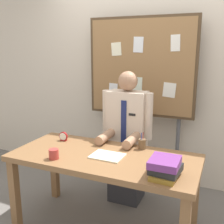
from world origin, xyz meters
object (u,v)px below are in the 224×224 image
pen_holder (142,144)px  coffee_mug (54,154)px  person (127,143)px  open_notebook (107,156)px  desk_clock (63,137)px  desk (104,165)px  bulletin_board (141,70)px  book_stack (165,168)px

pen_holder → coffee_mug: bearing=-140.3°
person → pen_holder: person is taller
open_notebook → desk_clock: bearing=160.5°
open_notebook → person: bearing=93.9°
desk → bulletin_board: bearing=90.0°
bulletin_board → coffee_mug: bearing=-105.8°
book_stack → coffee_mug: size_ratio=3.16×
desk_clock → pen_holder: bearing=6.4°
person → pen_holder: 0.42m
desk_clock → person: bearing=36.2°
desk → bulletin_board: 1.27m
open_notebook → book_stack: bearing=-18.2°
person → desk_clock: 0.68m
desk → pen_holder: 0.40m
bulletin_board → desk_clock: bearing=-122.8°
book_stack → pen_holder: bearing=124.1°
desk → person: person is taller
person → pen_holder: bearing=-49.4°
bulletin_board → coffee_mug: bulletin_board is taller
open_notebook → coffee_mug: 0.46m
desk → pen_holder: size_ratio=10.22×
coffee_mug → pen_holder: (0.62, 0.51, 0.01)m
person → coffee_mug: (-0.36, -0.82, 0.12)m
desk_clock → coffee_mug: bearing=-66.8°
bulletin_board → open_notebook: 1.24m
desk → person: bearing=90.0°
coffee_mug → pen_holder: pen_holder is taller
bulletin_board → pen_holder: 1.01m
bulletin_board → desk: bearing=-90.0°
desk → desk_clock: (-0.54, 0.18, 0.13)m
bulletin_board → pen_holder: size_ratio=12.52×
book_stack → bulletin_board: bearing=115.5°
book_stack → open_notebook: (-0.54, 0.18, -0.07)m
bulletin_board → open_notebook: size_ratio=7.25×
book_stack → open_notebook: size_ratio=0.97×
coffee_mug → open_notebook: bearing=28.9°
bulletin_board → book_stack: 1.48m
person → open_notebook: person is taller
book_stack → open_notebook: bearing=161.8°
book_stack → desk: bearing=161.2°
desk → desk_clock: desk_clock is taller
bulletin_board → person: bearing=-90.0°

